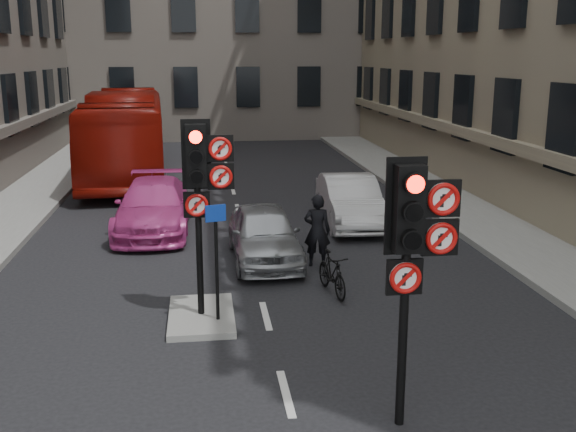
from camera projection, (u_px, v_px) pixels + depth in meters
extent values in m
cube|color=gray|center=(480.00, 214.00, 20.31)|extent=(3.00, 50.00, 0.16)
cube|color=gray|center=(201.00, 316.00, 12.51)|extent=(1.20, 2.00, 0.12)
cylinder|color=black|center=(403.00, 340.00, 8.72)|extent=(0.12, 0.12, 2.40)
cube|color=black|center=(408.00, 208.00, 8.30)|extent=(0.36, 0.28, 1.10)
cube|color=black|center=(405.00, 206.00, 8.43)|extent=(0.52, 0.03, 1.25)
cylinder|color=#FF1407|center=(416.00, 184.00, 7.98)|extent=(0.22, 0.01, 0.22)
cylinder|color=black|center=(415.00, 213.00, 8.07)|extent=(0.22, 0.01, 0.22)
cylinder|color=black|center=(413.00, 241.00, 8.15)|extent=(0.22, 0.01, 0.22)
cube|color=black|center=(442.00, 198.00, 8.31)|extent=(0.47, 0.05, 0.47)
cylinder|color=white|center=(443.00, 199.00, 8.27)|extent=(0.41, 0.02, 0.41)
torus|color=#BF0C0A|center=(444.00, 199.00, 8.26)|extent=(0.41, 0.06, 0.41)
cube|color=#BF0C0A|center=(444.00, 199.00, 8.25)|extent=(0.25, 0.01, 0.25)
cube|color=black|center=(440.00, 237.00, 8.43)|extent=(0.47, 0.05, 0.47)
cylinder|color=white|center=(441.00, 238.00, 8.39)|extent=(0.41, 0.02, 0.41)
torus|color=#BF0C0A|center=(442.00, 239.00, 8.37)|extent=(0.41, 0.06, 0.41)
cube|color=#BF0C0A|center=(442.00, 239.00, 8.37)|extent=(0.25, 0.01, 0.25)
cube|color=black|center=(404.00, 277.00, 8.49)|extent=(0.47, 0.05, 0.47)
cylinder|color=white|center=(405.00, 278.00, 8.45)|extent=(0.41, 0.02, 0.41)
torus|color=#BF0C0A|center=(406.00, 278.00, 8.44)|extent=(0.41, 0.06, 0.41)
cube|color=#BF0C0A|center=(406.00, 278.00, 8.43)|extent=(0.25, 0.01, 0.25)
cylinder|color=black|center=(199.00, 251.00, 12.21)|extent=(0.12, 0.12, 2.40)
cube|color=black|center=(196.00, 155.00, 11.80)|extent=(0.36, 0.28, 1.10)
cube|color=black|center=(196.00, 154.00, 11.93)|extent=(0.52, 0.03, 1.25)
cylinder|color=#FF1407|center=(196.00, 137.00, 11.48)|extent=(0.22, 0.02, 0.22)
cylinder|color=black|center=(196.00, 158.00, 11.56)|extent=(0.22, 0.02, 0.22)
cylinder|color=black|center=(197.00, 178.00, 11.65)|extent=(0.22, 0.02, 0.22)
cube|color=black|center=(220.00, 148.00, 11.81)|extent=(0.47, 0.05, 0.47)
cylinder|color=white|center=(220.00, 149.00, 11.77)|extent=(0.41, 0.02, 0.41)
torus|color=#BF0C0A|center=(220.00, 149.00, 11.75)|extent=(0.41, 0.06, 0.41)
cube|color=#BF0C0A|center=(220.00, 149.00, 11.75)|extent=(0.25, 0.02, 0.25)
cube|color=black|center=(221.00, 176.00, 11.92)|extent=(0.47, 0.05, 0.47)
cylinder|color=white|center=(221.00, 177.00, 11.89)|extent=(0.41, 0.02, 0.41)
torus|color=#BF0C0A|center=(221.00, 177.00, 11.87)|extent=(0.41, 0.06, 0.41)
cube|color=#BF0C0A|center=(221.00, 177.00, 11.87)|extent=(0.25, 0.02, 0.25)
cube|color=black|center=(197.00, 205.00, 11.99)|extent=(0.47, 0.05, 0.47)
cylinder|color=white|center=(197.00, 205.00, 11.95)|extent=(0.41, 0.02, 0.41)
torus|color=#BF0C0A|center=(197.00, 205.00, 11.93)|extent=(0.41, 0.06, 0.41)
cube|color=#BF0C0A|center=(197.00, 205.00, 11.93)|extent=(0.25, 0.02, 0.25)
imported|color=#9A9DA1|center=(264.00, 234.00, 15.92)|extent=(1.64, 3.92, 1.32)
imported|color=silver|center=(350.00, 201.00, 19.29)|extent=(1.66, 4.30, 1.40)
imported|color=#C13888|center=(154.00, 206.00, 18.57)|extent=(2.07, 4.86, 1.40)
imported|color=maroon|center=(125.00, 134.00, 26.76)|extent=(3.54, 12.26, 3.37)
imported|color=black|center=(332.00, 273.00, 13.72)|extent=(0.67, 1.53, 0.89)
imported|color=black|center=(317.00, 230.00, 15.47)|extent=(0.70, 0.54, 1.70)
cylinder|color=black|center=(217.00, 264.00, 11.96)|extent=(0.06, 0.06, 2.09)
cube|color=navy|center=(215.00, 213.00, 11.69)|extent=(0.36, 0.14, 0.29)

